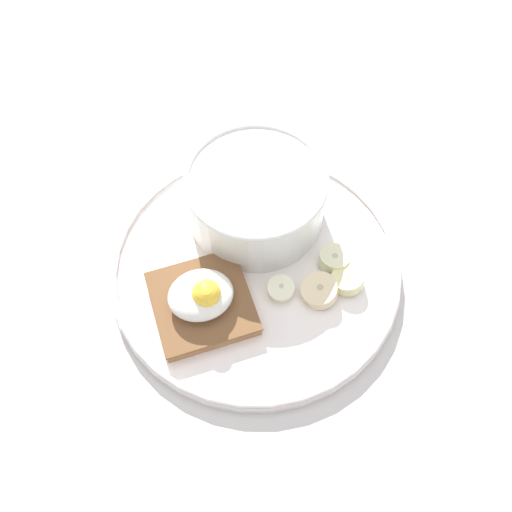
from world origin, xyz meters
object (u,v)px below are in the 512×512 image
object	(u,v)px
banana_slice_front	(319,291)
banana_slice_back	(334,259)
banana_slice_left	(281,289)
banana_slice_right	(348,280)
oatmeal_bowl	(256,197)
toast_slice	(202,303)
poached_egg	(202,295)

from	to	relation	value
banana_slice_front	banana_slice_back	size ratio (longest dim) A/B	0.95
banana_slice_left	banana_slice_right	xyz separation A→B (cm)	(-6.57, 0.93, 0.01)
oatmeal_bowl	banana_slice_back	world-z (taller)	oatmeal_bowl
toast_slice	banana_slice_left	xyz separation A→B (cm)	(-7.75, 0.67, -0.06)
oatmeal_bowl	toast_slice	distance (cm)	12.16
poached_egg	banana_slice_left	xyz separation A→B (cm)	(-7.65, 0.57, -2.06)
poached_egg	banana_slice_back	distance (cm)	14.01
toast_slice	banana_slice_right	distance (cm)	14.41
poached_egg	banana_slice_front	size ratio (longest dim) A/B	1.51
poached_egg	banana_slice_right	bearing A→B (deg)	173.98
poached_egg	banana_slice_right	size ratio (longest dim) A/B	1.35
banana_slice_front	banana_slice_right	xyz separation A→B (cm)	(-3.08, -0.37, -0.10)
oatmeal_bowl	banana_slice_back	size ratio (longest dim) A/B	3.29
oatmeal_bowl	poached_egg	xyz separation A→B (cm)	(7.92, 8.88, -0.55)
poached_egg	banana_slice_right	xyz separation A→B (cm)	(-14.21, 1.50, -2.05)
poached_egg	banana_slice_front	distance (cm)	11.45
toast_slice	banana_slice_back	distance (cm)	13.96
oatmeal_bowl	banana_slice_left	world-z (taller)	oatmeal_bowl
banana_slice_front	banana_slice_right	bearing A→B (deg)	-173.13
banana_slice_left	banana_slice_back	distance (cm)	6.39
poached_egg	banana_slice_left	distance (cm)	7.94
poached_egg	banana_slice_back	size ratio (longest dim) A/B	1.43
banana_slice_front	oatmeal_bowl	bearing A→B (deg)	-73.38
banana_slice_back	poached_egg	bearing A→B (deg)	4.56
banana_slice_front	poached_egg	bearing A→B (deg)	-9.54
poached_egg	banana_slice_right	distance (cm)	14.44
banana_slice_left	toast_slice	bearing A→B (deg)	-4.94
poached_egg	toast_slice	bearing A→B (deg)	-42.96
oatmeal_bowl	banana_slice_front	distance (cm)	11.49
oatmeal_bowl	banana_slice_back	xyz separation A→B (cm)	(-5.89, 7.77, -2.61)
toast_slice	banana_slice_front	size ratio (longest dim) A/B	2.31
oatmeal_bowl	toast_slice	world-z (taller)	oatmeal_bowl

